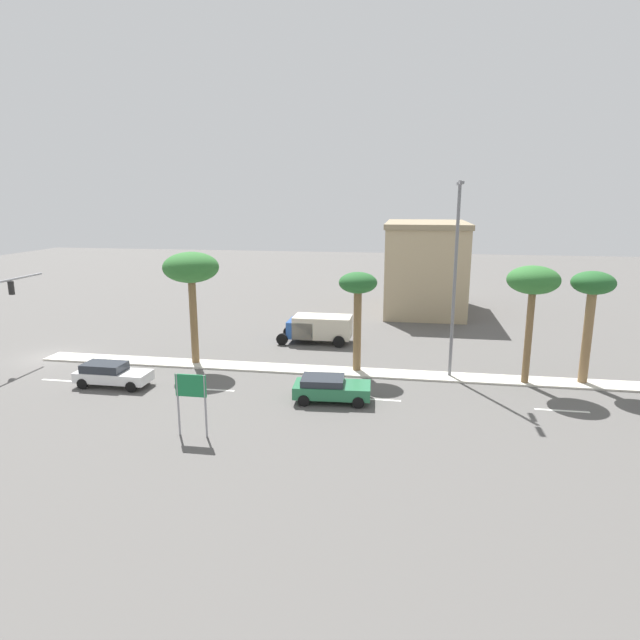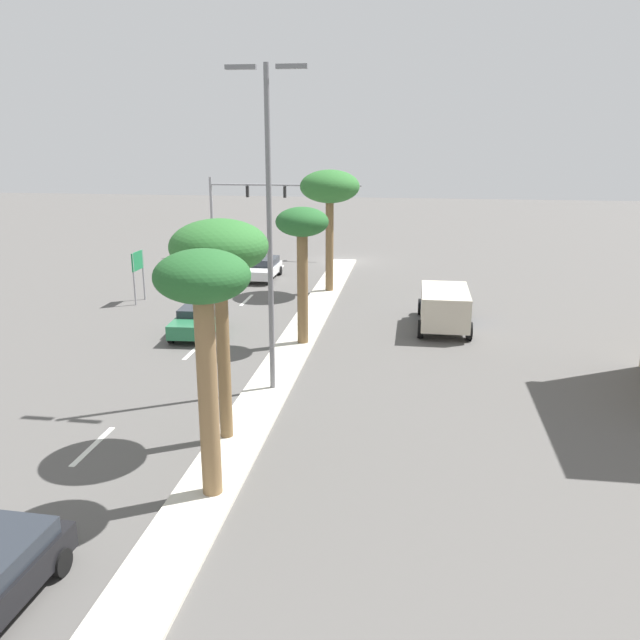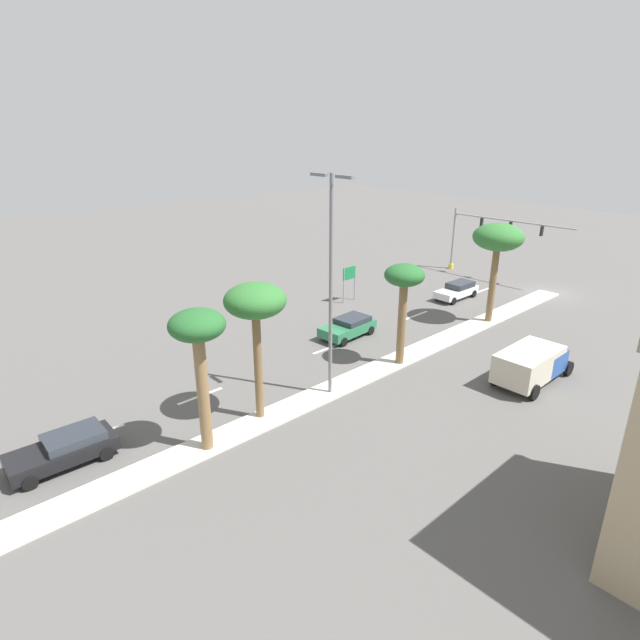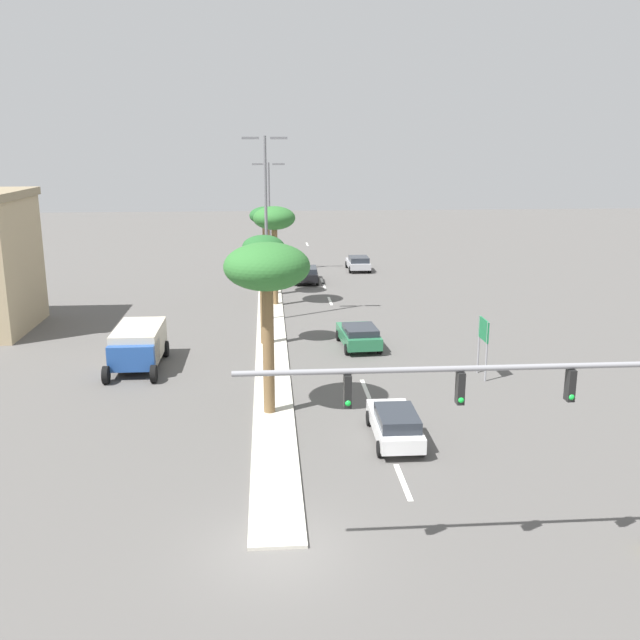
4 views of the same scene
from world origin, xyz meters
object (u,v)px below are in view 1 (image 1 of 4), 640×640
object	(u,v)px
sedan_white_center	(111,374)
box_truck	(317,327)
commercial_building	(425,266)
directional_road_sign	(191,392)
palm_tree_rear	(191,270)
palm_tree_left	(533,283)
street_lamp_near	(455,267)
sedan_green_near	(330,388)
palm_tree_far	(592,292)
palm_tree_right	(358,290)

from	to	relation	value
sedan_white_center	box_truck	bearing A→B (deg)	138.67
commercial_building	sedan_white_center	world-z (taller)	commercial_building
directional_road_sign	box_truck	world-z (taller)	directional_road_sign
commercial_building	palm_tree_rear	size ratio (longest dim) A/B	1.68
palm_tree_left	box_truck	distance (m)	16.81
palm_tree_rear	street_lamp_near	bearing A→B (deg)	90.05
palm_tree_left	sedan_white_center	size ratio (longest dim) A/B	1.59
sedan_white_center	sedan_green_near	distance (m)	13.41
box_truck	palm_tree_left	bearing A→B (deg)	62.11
palm_tree_far	sedan_white_center	distance (m)	29.09
palm_tree_far	street_lamp_near	world-z (taller)	street_lamp_near
palm_tree_right	box_truck	bearing A→B (deg)	-150.54
sedan_green_near	box_truck	distance (m)	12.58
street_lamp_near	box_truck	size ratio (longest dim) A/B	2.12
directional_road_sign	palm_tree_right	distance (m)	13.36
palm_tree_left	palm_tree_far	bearing A→B (deg)	99.88
sedan_green_near	box_truck	world-z (taller)	box_truck
directional_road_sign	palm_tree_rear	xyz separation A→B (m)	(-10.89, -4.31, 4.26)
directional_road_sign	palm_tree_left	size ratio (longest dim) A/B	0.43
palm_tree_far	sedan_green_near	distance (m)	16.50
box_truck	directional_road_sign	bearing A→B (deg)	-9.28
sedan_white_center	box_truck	distance (m)	15.96
palm_tree_left	street_lamp_near	distance (m)	4.55
sedan_white_center	palm_tree_left	bearing A→B (deg)	100.25
sedan_white_center	palm_tree_right	bearing A→B (deg)	110.02
commercial_building	box_truck	distance (m)	17.03
directional_road_sign	sedan_green_near	xyz separation A→B (m)	(-5.60, 5.79, -1.46)
palm_tree_right	sedan_green_near	size ratio (longest dim) A/B	1.47
palm_tree_left	box_truck	world-z (taller)	palm_tree_left
palm_tree_right	palm_tree_left	xyz separation A→B (m)	(0.76, 10.38, 0.79)
sedan_green_near	box_truck	size ratio (longest dim) A/B	0.77
commercial_building	box_truck	world-z (taller)	commercial_building
palm_tree_left	palm_tree_far	world-z (taller)	palm_tree_left
palm_tree_right	sedan_green_near	xyz separation A→B (m)	(5.49, -0.94, -4.67)
commercial_building	palm_tree_left	size ratio (longest dim) A/B	1.77
palm_tree_right	street_lamp_near	distance (m)	6.14
palm_tree_rear	directional_road_sign	bearing A→B (deg)	21.59
commercial_building	sedan_green_near	distance (m)	27.47
commercial_building	palm_tree_right	xyz separation A→B (m)	(21.14, -4.71, 0.99)
palm_tree_far	sedan_green_near	bearing A→B (deg)	-70.18
box_truck	palm_tree_rear	bearing A→B (deg)	-46.13
palm_tree_far	street_lamp_near	size ratio (longest dim) A/B	0.57
directional_road_sign	box_truck	bearing A→B (deg)	170.72
commercial_building	sedan_green_near	world-z (taller)	commercial_building
palm_tree_right	palm_tree_left	distance (m)	10.43
palm_tree_left	palm_tree_far	xyz separation A→B (m)	(-0.61, 3.49, -0.51)
palm_tree_far	sedan_white_center	size ratio (longest dim) A/B	1.52
sedan_white_center	box_truck	xyz separation A→B (m)	(-11.98, 10.53, 0.46)
street_lamp_near	box_truck	bearing A→B (deg)	-125.43
sedan_green_near	directional_road_sign	bearing A→B (deg)	-45.95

